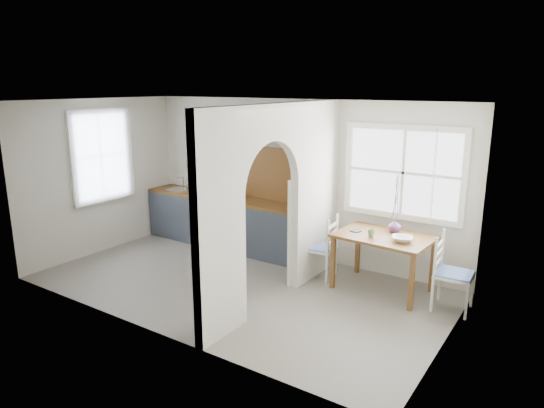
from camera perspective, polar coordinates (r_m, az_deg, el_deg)
The scene contains 26 objects.
floor at distance 7.10m, azimuth -4.07°, elevation -9.57°, with size 5.80×3.20×0.01m, color #726B59.
ceiling at distance 6.51m, azimuth -4.47°, elevation 11.90°, with size 5.80×3.20×0.01m, color beige.
walls at distance 6.69m, azimuth -4.26°, elevation 0.70°, with size 5.81×3.21×2.60m.
partition at distance 6.30m, azimuth 1.07°, elevation 1.33°, with size 0.12×3.20×2.60m.
kitchen_window at distance 8.66m, azimuth -19.54°, elevation 5.34°, with size 0.10×1.16×1.50m, color white, non-canonical shape.
nook_window at distance 7.15m, azimuth 15.16°, elevation 3.57°, with size 1.76×0.10×1.30m, color white, non-canonical shape.
counter at distance 8.59m, azimuth -4.69°, elevation -2.13°, with size 3.50×0.60×0.90m.
sink at distance 9.30m, azimuth -11.15°, elevation 1.67°, with size 0.40×0.40×0.02m, color #ACB1B9.
backsplash at distance 8.05m, azimuth 1.47°, elevation 3.38°, with size 1.65×0.03×0.90m, color brown.
shelf at distance 7.89m, azimuth 1.17°, elevation 7.99°, with size 1.75×0.20×0.21m.
pendant_lamp at distance 7.43m, azimuth 2.07°, elevation 6.61°, with size 0.26×0.26×0.16m, color beige.
utensil_rail at distance 7.06m, azimuth 4.15°, elevation 2.65°, with size 0.02×0.02×0.50m, color #ACB1B9.
dining_table at distance 6.98m, azimuth 12.85°, elevation -6.76°, with size 1.28×0.85×0.80m, color #56331B, non-canonical shape.
chair_left at distance 7.25m, azimuth 5.58°, elevation -5.01°, with size 0.44×0.44×0.96m, color silver, non-canonical shape.
chair_right at distance 6.61m, azimuth 20.65°, elevation -7.63°, with size 0.45×0.45×1.00m, color silver, non-canonical shape.
kettle at distance 7.45m, azimuth 4.17°, elevation -0.08°, with size 0.21×0.17×0.25m, color silver, non-canonical shape.
mug_a at distance 8.90m, azimuth -8.73°, elevation 1.63°, with size 0.12×0.12×0.11m, color white.
mug_b at distance 8.76m, azimuth -7.34°, elevation 1.45°, with size 0.13×0.13×0.10m, color silver.
knife_block at distance 8.49m, azimuth -5.12°, elevation 1.45°, with size 0.09×0.13×0.20m, color #3B2416.
jar at distance 8.57m, azimuth -4.85°, elevation 1.51°, with size 0.11×0.11×0.18m, color gray.
towel_magenta at distance 7.47m, azimuth 4.17°, elevation -6.07°, with size 0.02×0.03×0.54m, color #CC355E.
towel_orange at distance 7.42m, azimuth 3.87°, elevation -6.42°, with size 0.02×0.03×0.46m, color #C28518.
bowl at distance 6.66m, azimuth 15.07°, elevation -3.97°, with size 0.27×0.27×0.07m, color white.
table_cup at distance 6.76m, azimuth 11.58°, elevation -3.36°, with size 0.11×0.11×0.10m, color #69A16A.
plate at distance 6.98m, azimuth 9.81°, elevation -3.09°, with size 0.16×0.16×0.01m, color black.
vase at distance 7.03m, azimuth 14.24°, elevation -2.48°, with size 0.18×0.18×0.19m, color #6C3E71.
Camera 1 is at (4.01, -5.13, 2.83)m, focal length 32.00 mm.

